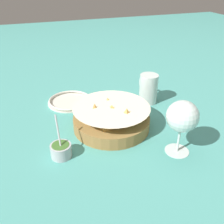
# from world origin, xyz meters

# --- Properties ---
(ground_plane) EXTENTS (4.00, 4.00, 0.00)m
(ground_plane) POSITION_xyz_m (0.00, 0.00, 0.00)
(ground_plane) COLOR teal
(food_basket) EXTENTS (0.25, 0.25, 0.09)m
(food_basket) POSITION_xyz_m (-0.01, 0.01, 0.04)
(food_basket) COLOR olive
(food_basket) RESTS_ON ground_plane
(sauce_cup) EXTENTS (0.07, 0.06, 0.12)m
(sauce_cup) POSITION_xyz_m (-0.09, 0.19, 0.02)
(sauce_cup) COLOR #B7B7BC
(sauce_cup) RESTS_ON ground_plane
(wine_glass) EXTENTS (0.09, 0.09, 0.16)m
(wine_glass) POSITION_xyz_m (-0.19, -0.13, 0.11)
(wine_glass) COLOR silver
(wine_glass) RESTS_ON ground_plane
(beer_mug) EXTENTS (0.11, 0.07, 0.11)m
(beer_mug) POSITION_xyz_m (0.13, -0.19, 0.05)
(beer_mug) COLOR silver
(beer_mug) RESTS_ON ground_plane
(side_plate) EXTENTS (0.17, 0.17, 0.01)m
(side_plate) POSITION_xyz_m (0.22, 0.10, 0.01)
(side_plate) COLOR silver
(side_plate) RESTS_ON ground_plane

